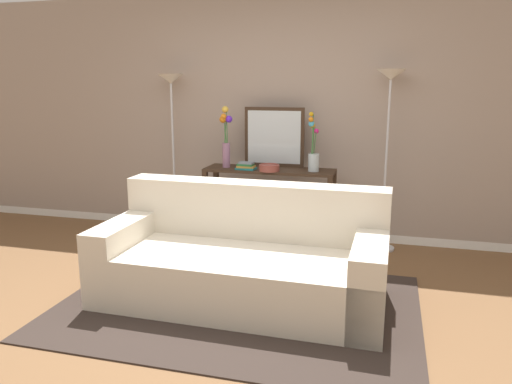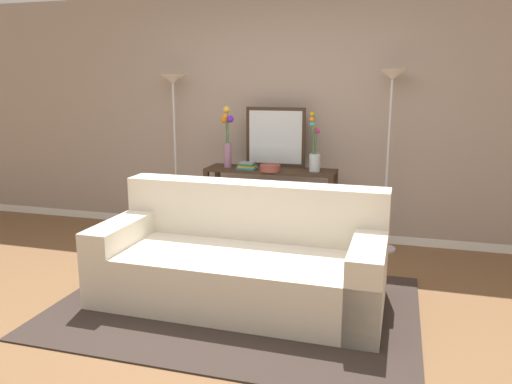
{
  "view_description": "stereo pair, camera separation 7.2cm",
  "coord_description": "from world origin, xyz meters",
  "px_view_note": "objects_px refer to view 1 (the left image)",
  "views": [
    {
      "loc": [
        1.15,
        -3.1,
        1.68
      ],
      "look_at": [
        0.02,
        1.09,
        0.72
      ],
      "focal_mm": 34.88,
      "sensor_mm": 36.0,
      "label": 1
    },
    {
      "loc": [
        1.22,
        -3.08,
        1.68
      ],
      "look_at": [
        0.02,
        1.09,
        0.72
      ],
      "focal_mm": 34.88,
      "sensor_mm": 36.0,
      "label": 2
    }
  ],
  "objects_px": {
    "book_stack": "(246,166)",
    "couch": "(244,261)",
    "floor_lamp_right": "(389,110)",
    "vase_tall_flowers": "(226,138)",
    "fruit_bowl": "(269,168)",
    "floor_lamp_left": "(172,110)",
    "book_row_under_console": "(233,236)",
    "vase_short_flowers": "(313,152)",
    "console_table": "(269,192)",
    "wall_mirror": "(274,137)"
  },
  "relations": [
    {
      "from": "vase_short_flowers",
      "to": "book_row_under_console",
      "type": "height_order",
      "value": "vase_short_flowers"
    },
    {
      "from": "couch",
      "to": "floor_lamp_right",
      "type": "distance_m",
      "value": 2.14
    },
    {
      "from": "floor_lamp_right",
      "to": "book_stack",
      "type": "relative_size",
      "value": 8.61
    },
    {
      "from": "console_table",
      "to": "vase_tall_flowers",
      "type": "distance_m",
      "value": 0.72
    },
    {
      "from": "book_row_under_console",
      "to": "floor_lamp_right",
      "type": "bearing_deg",
      "value": 5.06
    },
    {
      "from": "vase_short_flowers",
      "to": "fruit_bowl",
      "type": "height_order",
      "value": "vase_short_flowers"
    },
    {
      "from": "wall_mirror",
      "to": "vase_tall_flowers",
      "type": "xyz_separation_m",
      "value": [
        -0.47,
        -0.19,
        -0.0
      ]
    },
    {
      "from": "book_stack",
      "to": "couch",
      "type": "bearing_deg",
      "value": -74.65
    },
    {
      "from": "floor_lamp_left",
      "to": "book_stack",
      "type": "relative_size",
      "value": 8.44
    },
    {
      "from": "couch",
      "to": "book_stack",
      "type": "relative_size",
      "value": 10.48
    },
    {
      "from": "vase_tall_flowers",
      "to": "book_stack",
      "type": "height_order",
      "value": "vase_tall_flowers"
    },
    {
      "from": "floor_lamp_right",
      "to": "vase_short_flowers",
      "type": "distance_m",
      "value": 0.84
    },
    {
      "from": "wall_mirror",
      "to": "vase_tall_flowers",
      "type": "distance_m",
      "value": 0.51
    },
    {
      "from": "couch",
      "to": "floor_lamp_left",
      "type": "relative_size",
      "value": 1.24
    },
    {
      "from": "book_stack",
      "to": "fruit_bowl",
      "type": "bearing_deg",
      "value": -5.58
    },
    {
      "from": "floor_lamp_right",
      "to": "book_stack",
      "type": "distance_m",
      "value": 1.51
    },
    {
      "from": "console_table",
      "to": "wall_mirror",
      "type": "distance_m",
      "value": 0.58
    },
    {
      "from": "wall_mirror",
      "to": "console_table",
      "type": "bearing_deg",
      "value": -93.0
    },
    {
      "from": "console_table",
      "to": "floor_lamp_left",
      "type": "bearing_deg",
      "value": 173.03
    },
    {
      "from": "floor_lamp_left",
      "to": "vase_tall_flowers",
      "type": "distance_m",
      "value": 0.74
    },
    {
      "from": "floor_lamp_right",
      "to": "book_row_under_console",
      "type": "bearing_deg",
      "value": -174.94
    },
    {
      "from": "floor_lamp_left",
      "to": "vase_tall_flowers",
      "type": "xyz_separation_m",
      "value": [
        0.67,
        -0.16,
        -0.27
      ]
    },
    {
      "from": "console_table",
      "to": "vase_short_flowers",
      "type": "distance_m",
      "value": 0.63
    },
    {
      "from": "floor_lamp_right",
      "to": "book_row_under_console",
      "type": "height_order",
      "value": "floor_lamp_right"
    },
    {
      "from": "wall_mirror",
      "to": "fruit_bowl",
      "type": "xyz_separation_m",
      "value": [
        0.02,
        -0.29,
        -0.28
      ]
    },
    {
      "from": "wall_mirror",
      "to": "book_row_under_console",
      "type": "height_order",
      "value": "wall_mirror"
    },
    {
      "from": "floor_lamp_right",
      "to": "vase_tall_flowers",
      "type": "distance_m",
      "value": 1.65
    },
    {
      "from": "fruit_bowl",
      "to": "vase_tall_flowers",
      "type": "bearing_deg",
      "value": 168.58
    },
    {
      "from": "console_table",
      "to": "book_row_under_console",
      "type": "distance_m",
      "value": 0.65
    },
    {
      "from": "vase_short_flowers",
      "to": "couch",
      "type": "bearing_deg",
      "value": -103.61
    },
    {
      "from": "vase_tall_flowers",
      "to": "wall_mirror",
      "type": "bearing_deg",
      "value": 21.76
    },
    {
      "from": "floor_lamp_left",
      "to": "book_row_under_console",
      "type": "bearing_deg",
      "value": -10.79
    },
    {
      "from": "vase_tall_flowers",
      "to": "couch",
      "type": "bearing_deg",
      "value": -66.47
    },
    {
      "from": "fruit_bowl",
      "to": "floor_lamp_left",
      "type": "bearing_deg",
      "value": 167.25
    },
    {
      "from": "floor_lamp_left",
      "to": "vase_tall_flowers",
      "type": "relative_size",
      "value": 2.8
    },
    {
      "from": "wall_mirror",
      "to": "vase_tall_flowers",
      "type": "relative_size",
      "value": 1.0
    },
    {
      "from": "couch",
      "to": "wall_mirror",
      "type": "height_order",
      "value": "wall_mirror"
    },
    {
      "from": "couch",
      "to": "book_row_under_console",
      "type": "height_order",
      "value": "couch"
    },
    {
      "from": "vase_short_flowers",
      "to": "book_stack",
      "type": "bearing_deg",
      "value": -173.23
    },
    {
      "from": "vase_short_flowers",
      "to": "floor_lamp_left",
      "type": "bearing_deg",
      "value": 174.32
    },
    {
      "from": "console_table",
      "to": "floor_lamp_right",
      "type": "xyz_separation_m",
      "value": [
        1.16,
        0.14,
        0.86
      ]
    },
    {
      "from": "vase_tall_flowers",
      "to": "fruit_bowl",
      "type": "distance_m",
      "value": 0.57
    },
    {
      "from": "floor_lamp_left",
      "to": "vase_short_flowers",
      "type": "distance_m",
      "value": 1.64
    },
    {
      "from": "floor_lamp_right",
      "to": "book_row_under_console",
      "type": "xyz_separation_m",
      "value": [
        -1.56,
        -0.14,
        -1.36
      ]
    },
    {
      "from": "floor_lamp_right",
      "to": "fruit_bowl",
      "type": "height_order",
      "value": "floor_lamp_right"
    },
    {
      "from": "floor_lamp_left",
      "to": "couch",
      "type": "bearing_deg",
      "value": -50.21
    },
    {
      "from": "vase_tall_flowers",
      "to": "book_row_under_console",
      "type": "distance_m",
      "value": 1.06
    },
    {
      "from": "floor_lamp_right",
      "to": "couch",
      "type": "bearing_deg",
      "value": -124.34
    },
    {
      "from": "fruit_bowl",
      "to": "vase_short_flowers",
      "type": "bearing_deg",
      "value": 13.8
    },
    {
      "from": "vase_tall_flowers",
      "to": "book_row_under_console",
      "type": "relative_size",
      "value": 2.23
    }
  ]
}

